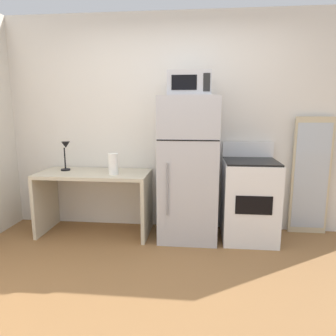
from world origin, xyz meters
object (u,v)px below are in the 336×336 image
microwave (190,84)px  leaning_mirror (311,176)px  paper_towel_roll (113,164)px  oven_range (249,200)px  refrigerator (189,169)px  desk (95,190)px  desk_lamp (66,151)px

microwave → leaning_mirror: bearing=11.3°
paper_towel_roll → leaning_mirror: (2.29, 0.36, -0.17)m
microwave → leaning_mirror: size_ratio=0.33×
microwave → oven_range: 1.46m
microwave → oven_range: (0.70, 0.03, -1.28)m
paper_towel_roll → leaning_mirror: leaning_mirror is taller
microwave → oven_range: size_ratio=0.42×
paper_towel_roll → refrigerator: 0.86m
paper_towel_roll → microwave: bearing=4.8°
oven_range → desk: bearing=-179.7°
desk_lamp → paper_towel_roll: (0.63, -0.16, -0.12)m
desk → oven_range: size_ratio=1.18×
desk → desk_lamp: bearing=170.3°
paper_towel_roll → microwave: size_ratio=0.52×
desk → refrigerator: refrigerator is taller
desk_lamp → desk: bearing=-9.7°
oven_range → leaning_mirror: 0.82m
refrigerator → oven_range: bearing=0.9°
desk → oven_range: 1.81m
paper_towel_roll → leaning_mirror: bearing=8.9°
desk → leaning_mirror: bearing=5.9°
refrigerator → desk: bearing=179.9°
paper_towel_roll → microwave: (0.85, 0.07, 0.88)m
refrigerator → leaning_mirror: 1.46m
refrigerator → desk_lamp: bearing=177.5°
desk_lamp → refrigerator: refrigerator is taller
desk_lamp → oven_range: desk_lamp is taller
desk_lamp → refrigerator: bearing=-2.5°
microwave → leaning_mirror: (1.44, 0.29, -1.05)m
leaning_mirror → oven_range: bearing=-161.0°
desk → paper_towel_roll: paper_towel_roll is taller
refrigerator → oven_range: 0.78m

